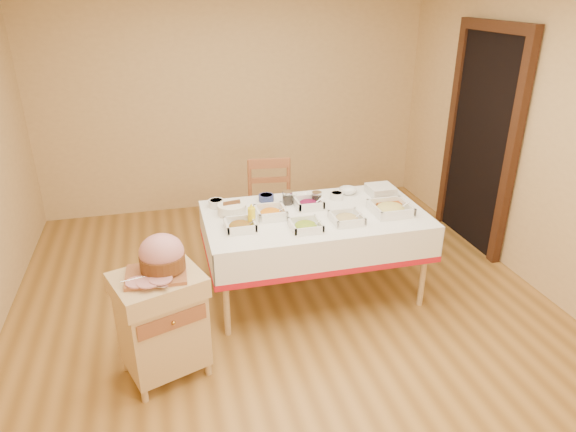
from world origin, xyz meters
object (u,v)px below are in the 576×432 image
at_px(dining_table, 314,231).
at_px(plate_stack, 381,190).
at_px(ham_on_board, 161,257).
at_px(mustard_bottle, 252,216).
at_px(dining_chair, 271,211).
at_px(preserve_jar_right, 317,199).
at_px(preserve_jar_left, 287,198).
at_px(brass_platter, 390,204).
at_px(butcher_cart, 162,319).
at_px(bread_basket, 232,209).

xyz_separation_m(dining_table, plate_stack, (0.70, 0.26, 0.20)).
xyz_separation_m(ham_on_board, mustard_bottle, (0.70, 0.61, -0.05)).
distance_m(dining_chair, preserve_jar_right, 0.68).
height_order(preserve_jar_left, mustard_bottle, mustard_bottle).
height_order(dining_table, brass_platter, brass_platter).
xyz_separation_m(dining_table, brass_platter, (0.68, -0.01, 0.18)).
xyz_separation_m(preserve_jar_left, plate_stack, (0.87, 0.01, -0.01)).
height_order(butcher_cart, bread_basket, bread_basket).
xyz_separation_m(mustard_bottle, bread_basket, (-0.12, 0.26, -0.04)).
bearing_deg(preserve_jar_left, dining_table, -55.34).
bearing_deg(butcher_cart, mustard_bottle, 40.70).
relative_size(preserve_jar_left, bread_basket, 0.49).
xyz_separation_m(bread_basket, brass_platter, (1.34, -0.17, -0.03)).
distance_m(ham_on_board, mustard_bottle, 0.93).
distance_m(dining_chair, brass_platter, 1.18).
bearing_deg(plate_stack, mustard_bottle, -164.09).
xyz_separation_m(preserve_jar_right, plate_stack, (0.63, 0.07, -0.01)).
bearing_deg(butcher_cart, dining_table, 29.80).
bearing_deg(brass_platter, bread_basket, 172.93).
xyz_separation_m(dining_chair, plate_stack, (0.91, -0.46, 0.30)).
xyz_separation_m(butcher_cart, preserve_jar_left, (1.12, 0.99, 0.37)).
bearing_deg(dining_chair, bread_basket, -128.89).
height_order(butcher_cart, brass_platter, brass_platter).
distance_m(butcher_cart, brass_platter, 2.13).
relative_size(mustard_bottle, brass_platter, 0.61).
bearing_deg(mustard_bottle, ham_on_board, -139.15).
relative_size(plate_stack, brass_platter, 0.74).
relative_size(preserve_jar_left, preserve_jar_right, 1.06).
distance_m(preserve_jar_left, plate_stack, 0.87).
bearing_deg(dining_table, bread_basket, 166.59).
bearing_deg(preserve_jar_right, brass_platter, -17.68).
distance_m(preserve_jar_right, mustard_bottle, 0.68).
height_order(ham_on_board, preserve_jar_right, ham_on_board).
height_order(mustard_bottle, bread_basket, mustard_bottle).
bearing_deg(dining_chair, plate_stack, -26.78).
xyz_separation_m(dining_table, preserve_jar_right, (0.07, 0.18, 0.21)).
xyz_separation_m(dining_chair, ham_on_board, (-1.04, -1.43, 0.39)).
height_order(ham_on_board, preserve_jar_left, ham_on_board).
distance_m(preserve_jar_left, bread_basket, 0.50).
xyz_separation_m(butcher_cart, bread_basket, (0.63, 0.90, 0.36)).
bearing_deg(bread_basket, preserve_jar_left, 10.13).
height_order(dining_chair, plate_stack, dining_chair).
bearing_deg(brass_platter, dining_chair, 140.86).
bearing_deg(dining_table, butcher_cart, -150.20).
height_order(bread_basket, plate_stack, bread_basket).
height_order(dining_chair, brass_platter, dining_chair).
distance_m(preserve_jar_left, preserve_jar_right, 0.25).
distance_m(ham_on_board, preserve_jar_right, 1.60).
distance_m(dining_chair, plate_stack, 1.07).
bearing_deg(preserve_jar_left, ham_on_board, -138.55).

